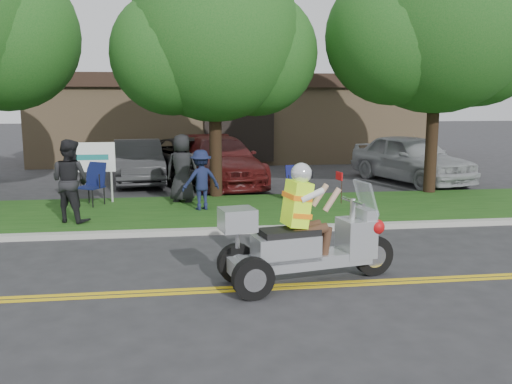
{
  "coord_description": "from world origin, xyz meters",
  "views": [
    {
      "loc": [
        -0.45,
        -8.47,
        2.91
      ],
      "look_at": [
        0.97,
        2.0,
        1.09
      ],
      "focal_mm": 38.0,
      "sensor_mm": 36.0,
      "label": 1
    }
  ],
  "objects": [
    {
      "name": "ground",
      "position": [
        0.0,
        0.0,
        0.0
      ],
      "size": [
        120.0,
        120.0,
        0.0
      ],
      "primitive_type": "plane",
      "color": "#28282B",
      "rests_on": "ground"
    },
    {
      "name": "centerline_near",
      "position": [
        0.0,
        -0.58,
        0.01
      ],
      "size": [
        60.0,
        0.1,
        0.01
      ],
      "primitive_type": "cube",
      "color": "gold",
      "rests_on": "ground"
    },
    {
      "name": "centerline_far",
      "position": [
        0.0,
        -0.42,
        0.01
      ],
      "size": [
        60.0,
        0.1,
        0.01
      ],
      "primitive_type": "cube",
      "color": "gold",
      "rests_on": "ground"
    },
    {
      "name": "curb",
      "position": [
        0.0,
        3.05,
        0.06
      ],
      "size": [
        60.0,
        0.25,
        0.12
      ],
      "primitive_type": "cube",
      "color": "#A8A89E",
      "rests_on": "ground"
    },
    {
      "name": "grass_verge",
      "position": [
        0.0,
        5.2,
        0.06
      ],
      "size": [
        60.0,
        4.0,
        0.1
      ],
      "primitive_type": "cube",
      "color": "#164412",
      "rests_on": "ground"
    },
    {
      "name": "commercial_building",
      "position": [
        2.0,
        18.98,
        2.01
      ],
      "size": [
        18.0,
        8.2,
        4.0
      ],
      "color": "#9E7F5B",
      "rests_on": "ground"
    },
    {
      "name": "tree_mid",
      "position": [
        0.55,
        7.23,
        4.43
      ],
      "size": [
        5.88,
        4.8,
        7.05
      ],
      "color": "#332114",
      "rests_on": "ground"
    },
    {
      "name": "tree_right",
      "position": [
        7.06,
        7.03,
        5.03
      ],
      "size": [
        6.86,
        5.6,
        8.07
      ],
      "color": "#332114",
      "rests_on": "ground"
    },
    {
      "name": "business_sign",
      "position": [
        -2.9,
        6.6,
        1.26
      ],
      "size": [
        1.25,
        0.06,
        1.75
      ],
      "color": "silver",
      "rests_on": "ground"
    },
    {
      "name": "trike_scooter",
      "position": [
        1.39,
        -0.37,
        0.68
      ],
      "size": [
        2.96,
        1.23,
        1.94
      ],
      "rotation": [
        0.0,
        0.0,
        0.2
      ],
      "color": "black",
      "rests_on": "ground"
    },
    {
      "name": "lawn_chair_a",
      "position": [
        -2.84,
        6.31,
        0.74
      ],
      "size": [
        0.82,
        0.83,
        1.13
      ],
      "rotation": [
        0.0,
        0.0,
        -0.53
      ],
      "color": "black",
      "rests_on": "grass_verge"
    },
    {
      "name": "lawn_chair_b",
      "position": [
        2.67,
        6.18,
        0.66
      ],
      "size": [
        0.62,
        0.63,
        0.98
      ],
      "rotation": [
        0.0,
        0.0,
        0.22
      ],
      "color": "black",
      "rests_on": "grass_verge"
    },
    {
      "name": "spectator_adult_mid",
      "position": [
        -3.02,
        4.25,
        1.06
      ],
      "size": [
        1.16,
        1.07,
        1.9
      ],
      "primitive_type": "imported",
      "rotation": [
        0.0,
        0.0,
        2.66
      ],
      "color": "black",
      "rests_on": "grass_verge"
    },
    {
      "name": "spectator_chair_a",
      "position": [
        -0.0,
        5.24,
        0.87
      ],
      "size": [
        1.12,
        0.85,
        1.54
      ],
      "primitive_type": "imported",
      "rotation": [
        0.0,
        0.0,
        3.45
      ],
      "color": "#151C3C",
      "rests_on": "grass_verge"
    },
    {
      "name": "spectator_chair_b",
      "position": [
        -0.47,
        6.39,
        1.04
      ],
      "size": [
        1.04,
        0.81,
        1.87
      ],
      "primitive_type": "imported",
      "rotation": [
        0.0,
        0.0,
        2.87
      ],
      "color": "black",
      "rests_on": "grass_verge"
    },
    {
      "name": "parked_car_left",
      "position": [
        -2.0,
        10.69,
        0.75
      ],
      "size": [
        2.13,
        4.69,
        1.49
      ],
      "primitive_type": "imported",
      "rotation": [
        0.0,
        0.0,
        0.12
      ],
      "color": "#323234",
      "rests_on": "ground"
    },
    {
      "name": "parked_car_mid",
      "position": [
        -0.16,
        10.92,
        0.76
      ],
      "size": [
        4.38,
        6.04,
        1.53
      ],
      "primitive_type": "imported",
      "rotation": [
        0.0,
        0.0,
        0.38
      ],
      "color": "black",
      "rests_on": "ground"
    },
    {
      "name": "parked_car_right",
      "position": [
        0.82,
        10.08,
        0.81
      ],
      "size": [
        3.15,
        5.85,
        1.61
      ],
      "primitive_type": "imported",
      "rotation": [
        0.0,
        0.0,
        0.17
      ],
      "color": "#4F1212",
      "rests_on": "ground"
    },
    {
      "name": "parked_car_far_right",
      "position": [
        7.49,
        9.55,
        0.85
      ],
      "size": [
        3.39,
        5.36,
        1.7
      ],
      "primitive_type": "imported",
      "rotation": [
        0.0,
        0.0,
        0.3
      ],
      "color": "#9EA0A4",
      "rests_on": "ground"
    }
  ]
}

